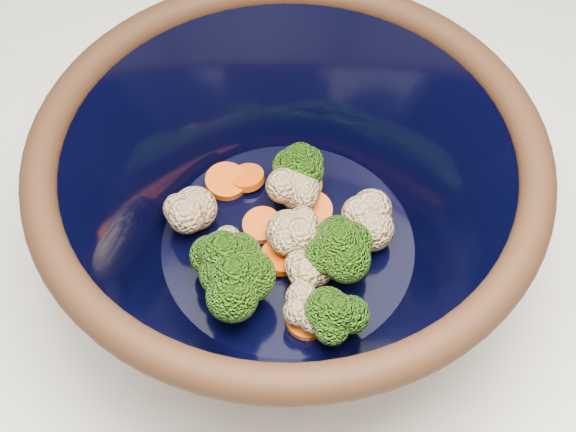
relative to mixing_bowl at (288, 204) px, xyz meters
name	(u,v)px	position (x,y,z in m)	size (l,w,h in m)	color
mixing_bowl	(288,204)	(0.00, 0.00, 0.00)	(0.32, 0.32, 0.14)	black
vegetable_pile	(282,245)	(-0.01, -0.02, -0.02)	(0.14, 0.17, 0.06)	#608442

